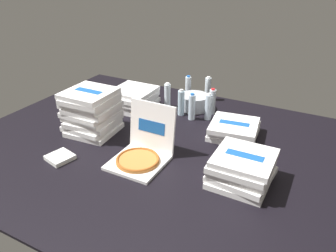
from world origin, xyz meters
TOP-DOWN VIEW (x-y plane):
  - ground_plane at (0.00, 0.00)m, footprint 3.20×2.40m
  - open_pizza_box at (-0.06, -0.24)m, footprint 0.38×0.44m
  - pizza_stack_center_far at (0.67, -0.15)m, footprint 0.41×0.41m
  - pizza_stack_right_mid at (0.43, 0.44)m, footprint 0.42×0.44m
  - pizza_stack_center_near at (-0.66, -0.05)m, footprint 0.41×0.42m
  - pizza_stack_left_near at (-0.62, 0.51)m, footprint 0.41×0.41m
  - ice_bucket at (-0.09, 0.79)m, footprint 0.28×0.28m
  - water_bottle_0 at (-0.15, 0.61)m, footprint 0.06×0.06m
  - water_bottle_1 at (-0.35, 0.71)m, footprint 0.06×0.06m
  - water_bottle_2 at (0.10, 0.77)m, footprint 0.06×0.06m
  - water_bottle_3 at (-0.06, 1.07)m, footprint 0.06×0.06m
  - water_bottle_4 at (-0.25, 1.00)m, footprint 0.06×0.06m
  - water_bottle_5 at (-0.02, 0.57)m, footprint 0.06×0.06m
  - water_bottle_6 at (0.12, 0.64)m, footprint 0.06×0.06m
  - napkin_pile at (-0.60, -0.51)m, footprint 0.21×0.21m

SIDE VIEW (x-z plane):
  - ground_plane at x=0.00m, z-range -0.02..0.00m
  - napkin_pile at x=-0.60m, z-range 0.00..0.03m
  - pizza_stack_right_mid at x=0.43m, z-range 0.00..0.13m
  - ice_bucket at x=-0.09m, z-range 0.00..0.14m
  - open_pizza_box at x=-0.06m, z-range -0.12..0.27m
  - pizza_stack_left_near at x=-0.62m, z-range 0.00..0.21m
  - pizza_stack_center_far at x=0.67m, z-range 0.00..0.21m
  - water_bottle_0 at x=-0.15m, z-range -0.01..0.25m
  - water_bottle_1 at x=-0.35m, z-range -0.01..0.25m
  - water_bottle_2 at x=0.10m, z-range -0.01..0.25m
  - water_bottle_3 at x=-0.06m, z-range -0.01..0.25m
  - water_bottle_4 at x=-0.25m, z-range -0.01..0.25m
  - water_bottle_5 at x=-0.02m, z-range -0.01..0.25m
  - water_bottle_6 at x=0.12m, z-range -0.01..0.25m
  - pizza_stack_center_near at x=-0.66m, z-range 0.00..0.37m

